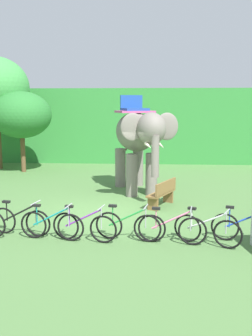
# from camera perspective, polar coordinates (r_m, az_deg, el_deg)

# --- Properties ---
(ground_plane) EXTENTS (80.00, 80.00, 0.00)m
(ground_plane) POSITION_cam_1_polar(r_m,az_deg,el_deg) (12.20, -3.47, -6.78)
(ground_plane) COLOR #4C753D
(foliage_hedge) EXTENTS (36.00, 6.00, 4.33)m
(foliage_hedge) POSITION_cam_1_polar(r_m,az_deg,el_deg) (24.97, 0.22, 6.59)
(foliage_hedge) COLOR #338438
(foliage_hedge) RESTS_ON ground
(tree_far_right) EXTENTS (3.01, 3.01, 4.07)m
(tree_far_right) POSITION_cam_1_polar(r_m,az_deg,el_deg) (20.02, -15.34, 7.63)
(tree_far_right) COLOR brown
(tree_far_right) RESTS_ON ground
(elephant) EXTENTS (2.70, 4.23, 3.78)m
(elephant) POSITION_cam_1_polar(r_m,az_deg,el_deg) (14.72, 1.74, 4.76)
(elephant) COLOR slate
(elephant) RESTS_ON ground
(bike_black) EXTENTS (1.69, 0.54, 0.92)m
(bike_black) POSITION_cam_1_polar(r_m,az_deg,el_deg) (10.50, -15.46, -7.60)
(bike_black) COLOR black
(bike_black) RESTS_ON ground
(bike_teal) EXTENTS (1.70, 0.52, 0.92)m
(bike_teal) POSITION_cam_1_polar(r_m,az_deg,el_deg) (9.97, -11.02, -8.34)
(bike_teal) COLOR black
(bike_teal) RESTS_ON ground
(bike_purple) EXTENTS (1.69, 0.55, 0.92)m
(bike_purple) POSITION_cam_1_polar(r_m,az_deg,el_deg) (9.74, -6.27, -8.65)
(bike_purple) COLOR black
(bike_purple) RESTS_ON ground
(bike_green) EXTENTS (1.69, 0.52, 0.92)m
(bike_green) POSITION_cam_1_polar(r_m,az_deg,el_deg) (9.74, 0.27, -8.59)
(bike_green) COLOR black
(bike_green) RESTS_ON ground
(bike_pink) EXTENTS (1.70, 0.52, 0.92)m
(bike_pink) POSITION_cam_1_polar(r_m,az_deg,el_deg) (9.59, 6.84, -8.96)
(bike_pink) COLOR black
(bike_pink) RESTS_ON ground
(bike_white) EXTENTS (1.58, 0.81, 0.92)m
(bike_white) POSITION_cam_1_polar(r_m,az_deg,el_deg) (9.63, 12.00, -9.02)
(bike_white) COLOR black
(bike_white) RESTS_ON ground
(bike_blue) EXTENTS (1.66, 0.64, 0.92)m
(bike_blue) POSITION_cam_1_polar(r_m,az_deg,el_deg) (10.03, 17.40, -8.50)
(bike_blue) COLOR black
(bike_blue) RESTS_ON ground
(wooden_bench) EXTENTS (1.04, 1.52, 0.89)m
(wooden_bench) POSITION_cam_1_polar(r_m,az_deg,el_deg) (12.93, 5.50, -3.68)
(wooden_bench) COLOR brown
(wooden_bench) RESTS_ON ground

